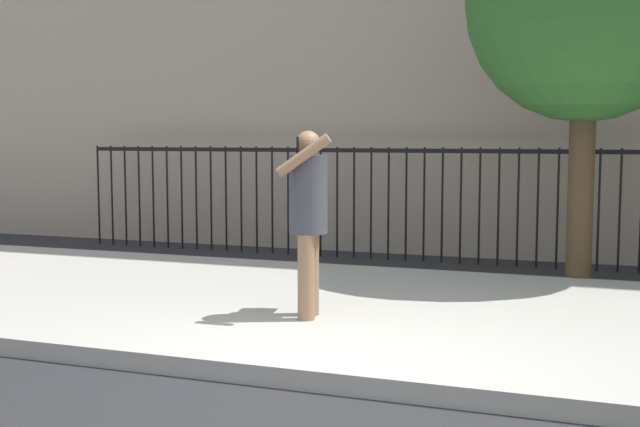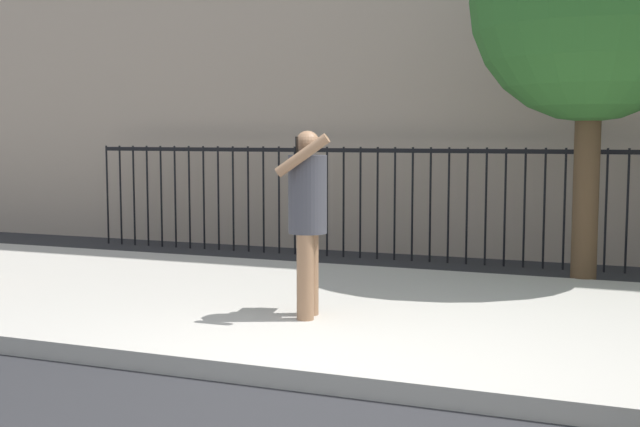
# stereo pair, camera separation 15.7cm
# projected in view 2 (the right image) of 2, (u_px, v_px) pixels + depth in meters

# --- Properties ---
(ground_plane) EXTENTS (60.00, 60.00, 0.00)m
(ground_plane) POSITION_uv_depth(u_px,v_px,m) (319.00, 394.00, 5.41)
(ground_plane) COLOR #28282B
(sidewalk) EXTENTS (28.00, 4.40, 0.15)m
(sidewalk) POSITION_uv_depth(u_px,v_px,m) (404.00, 316.00, 7.44)
(sidewalk) COLOR #B2ADA3
(sidewalk) RESTS_ON ground
(iron_fence) EXTENTS (12.03, 0.04, 1.60)m
(iron_fence) POSITION_uv_depth(u_px,v_px,m) (477.00, 190.00, 10.78)
(iron_fence) COLOR black
(iron_fence) RESTS_ON ground
(pedestrian_on_phone) EXTENTS (0.49, 0.69, 1.65)m
(pedestrian_on_phone) POSITION_uv_depth(u_px,v_px,m) (308.00, 210.00, 6.99)
(pedestrian_on_phone) COLOR #936B4C
(pedestrian_on_phone) RESTS_ON sidewalk
(street_tree_mid) EXTENTS (2.68, 2.68, 4.58)m
(street_tree_mid) POSITION_uv_depth(u_px,v_px,m) (592.00, 2.00, 8.76)
(street_tree_mid) COLOR #4C3823
(street_tree_mid) RESTS_ON ground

